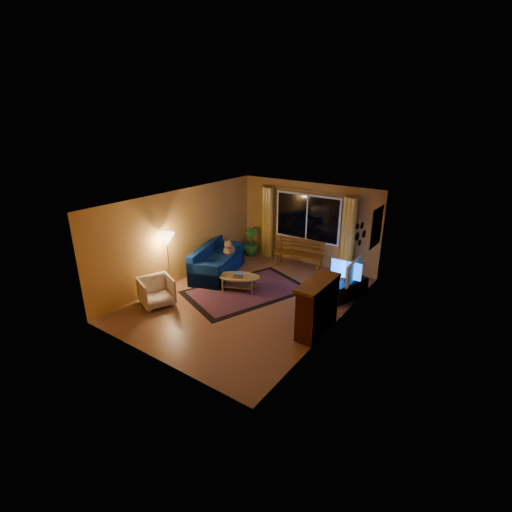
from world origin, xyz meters
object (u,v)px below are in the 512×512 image
Objects in this scene: sofa at (218,260)px; floor_lamp at (169,262)px; coffee_table at (239,283)px; bench at (298,261)px; armchair at (156,290)px; tv_console at (348,289)px.

sofa is 1.57m from floor_lamp.
coffee_table is (1.14, -0.49, -0.22)m from sofa.
bench is 2.31m from coffee_table.
floor_lamp reaches higher than armchair.
floor_lamp is at bearing -129.72° from bench.
floor_lamp reaches higher than tv_console.
sofa reaches higher than coffee_table.
sofa is 1.90× the size of tv_console.
sofa reaches higher than armchair.
tv_console is at bearing 25.91° from coffee_table.
armchair is 4.71m from tv_console.
tv_console is (4.00, 2.22, -0.54)m from floor_lamp.
coffee_table is (1.49, 1.00, -0.57)m from floor_lamp.
bench is 4.35m from armchair.
floor_lamp is 4.61m from tv_console.
tv_console is (3.65, 0.73, -0.20)m from sofa.
bench is at bearing 76.80° from coffee_table.
coffee_table is at bearing -41.67° from sofa.
bench is 1.91× the size of armchair.
sofa is at bearing -150.75° from tv_console.
floor_lamp reaches higher than sofa.
armchair is (0.00, -2.26, -0.05)m from sofa.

